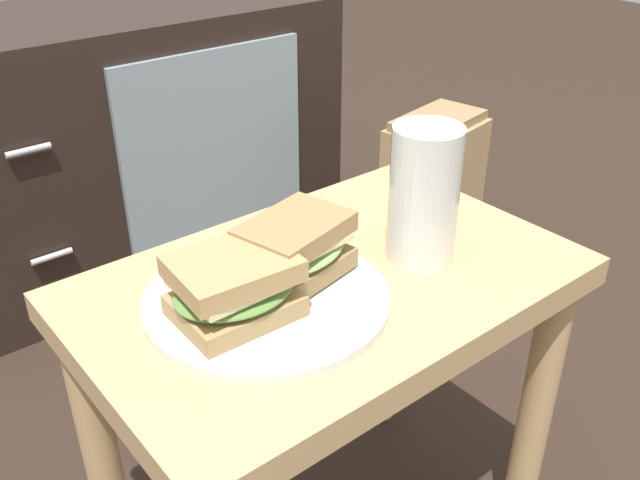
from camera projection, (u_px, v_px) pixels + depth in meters
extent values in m
cube|color=tan|center=(329.00, 288.00, 0.80)|extent=(0.56, 0.36, 0.04)
cylinder|color=tan|center=(535.00, 413.00, 0.95)|extent=(0.04, 0.04, 0.43)
cylinder|color=tan|center=(103.00, 460.00, 0.88)|extent=(0.04, 0.04, 0.43)
cylinder|color=tan|center=(387.00, 315.00, 1.14)|extent=(0.04, 0.04, 0.43)
cube|color=black|center=(119.00, 140.00, 1.61)|extent=(0.96, 0.44, 0.58)
cube|color=#8C9EA8|center=(216.00, 152.00, 1.51)|extent=(0.44, 0.01, 0.44)
cylinder|color=silver|center=(28.00, 150.00, 1.25)|extent=(0.08, 0.01, 0.01)
cylinder|color=silver|center=(52.00, 256.00, 1.36)|extent=(0.08, 0.01, 0.01)
cylinder|color=silver|center=(267.00, 299.00, 0.74)|extent=(0.26, 0.26, 0.01)
cube|color=tan|center=(235.00, 305.00, 0.70)|extent=(0.12, 0.10, 0.02)
ellipsoid|color=#608C42|center=(234.00, 289.00, 0.69)|extent=(0.13, 0.10, 0.02)
cube|color=beige|center=(233.00, 280.00, 0.69)|extent=(0.11, 0.09, 0.01)
cube|color=tan|center=(233.00, 268.00, 0.68)|extent=(0.12, 0.10, 0.02)
cube|color=#9E7A4C|center=(295.00, 266.00, 0.76)|extent=(0.13, 0.10, 0.02)
ellipsoid|color=#8CB260|center=(295.00, 251.00, 0.75)|extent=(0.14, 0.11, 0.02)
cube|color=beige|center=(295.00, 242.00, 0.75)|extent=(0.12, 0.09, 0.01)
cube|color=#9E7A4C|center=(295.00, 230.00, 0.74)|extent=(0.13, 0.11, 0.02)
cylinder|color=silver|center=(424.00, 195.00, 0.79)|extent=(0.08, 0.08, 0.16)
cylinder|color=#B26014|center=(423.00, 203.00, 0.79)|extent=(0.07, 0.07, 0.13)
cylinder|color=white|center=(428.00, 144.00, 0.76)|extent=(0.07, 0.07, 0.01)
cube|color=tan|center=(431.00, 200.00, 1.59)|extent=(0.24, 0.18, 0.36)
cube|color=#987950|center=(438.00, 121.00, 1.50)|extent=(0.23, 0.16, 0.02)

